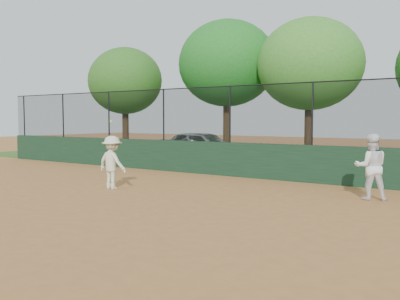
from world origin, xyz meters
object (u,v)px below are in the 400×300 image
Objects in this scene: tree_0 at (125,81)px; parked_car at (203,147)px; tree_2 at (310,64)px; tree_1 at (227,64)px; player_main at (112,162)px; player_second at (371,167)px.

parked_car is at bearing -13.05° from tree_0.
tree_0 is at bearing -173.31° from tree_2.
parked_car is at bearing -81.09° from tree_1.
player_main is at bearing -77.69° from tree_1.
tree_0 is 10.12m from tree_2.
tree_1 reaches higher than parked_car.
tree_1 is at bearing -65.17° from player_second.
tree_0 reaches higher than player_main.
player_second is at bearing -59.45° from tree_2.
tree_2 is (3.94, 2.59, 3.69)m from parked_car.
tree_0 is 0.85× the size of tree_1.
parked_car is 5.99m from tree_2.
parked_car is 7.64m from player_main.
player_main reaches higher than player_second.
parked_car is at bearing -146.65° from tree_2.
tree_0 is at bearing -166.42° from tree_1.
tree_1 reaches higher than player_second.
tree_1 is 4.40m from tree_2.
tree_0 reaches higher than player_second.
tree_2 is at bearing -58.19° from parked_car.
player_main is 0.29× the size of tree_1.
player_main is (1.79, -7.42, 0.02)m from parked_car.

